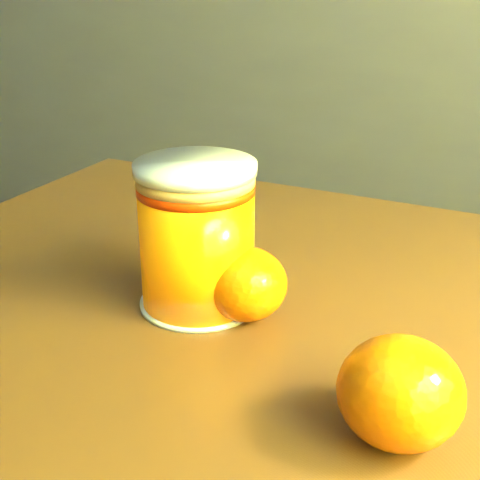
% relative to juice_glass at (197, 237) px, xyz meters
% --- Properties ---
extents(kitchen_counter, '(3.15, 0.60, 0.90)m').
position_rel_juice_glass_xyz_m(kitchen_counter, '(-0.84, 1.10, -0.31)').
color(kitchen_counter, '#4E4E53').
rests_on(kitchen_counter, ground).
extents(juice_glass, '(0.09, 0.09, 0.11)m').
position_rel_juice_glass_xyz_m(juice_glass, '(0.00, 0.00, 0.00)').
color(juice_glass, orange).
rests_on(juice_glass, table).
extents(orange_front, '(0.07, 0.07, 0.05)m').
position_rel_juice_glass_xyz_m(orange_front, '(0.04, -0.00, -0.03)').
color(orange_front, orange).
rests_on(orange_front, table).
extents(orange_back, '(0.08, 0.08, 0.06)m').
position_rel_juice_glass_xyz_m(orange_back, '(0.17, -0.09, -0.03)').
color(orange_back, orange).
rests_on(orange_back, table).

